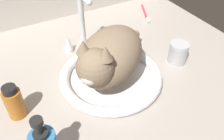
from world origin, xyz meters
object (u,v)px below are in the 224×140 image
(sink_basin, at_px, (112,76))
(metal_jar, at_px, (178,53))
(amber_bottle, at_px, (14,102))
(faucet, at_px, (84,28))
(cat, at_px, (109,57))
(toothbrush, at_px, (145,14))

(sink_basin, xyz_separation_m, metal_jar, (0.25, -0.03, 0.02))
(amber_bottle, relative_size, metal_jar, 1.43)
(faucet, bearing_deg, sink_basin, -90.00)
(sink_basin, xyz_separation_m, faucet, (0.00, 0.21, 0.07))
(sink_basin, height_order, faucet, faucet)
(cat, bearing_deg, sink_basin, 37.36)
(sink_basin, relative_size, cat, 0.95)
(cat, bearing_deg, toothbrush, 41.73)
(toothbrush, bearing_deg, faucet, -163.09)
(cat, distance_m, metal_jar, 0.28)
(faucet, distance_m, metal_jar, 0.35)
(faucet, relative_size, metal_jar, 3.00)
(sink_basin, distance_m, faucet, 0.22)
(faucet, xyz_separation_m, cat, (-0.02, -0.22, 0.02))
(sink_basin, bearing_deg, cat, -142.64)
(metal_jar, xyz_separation_m, toothbrush, (0.10, 0.34, -0.03))
(faucet, relative_size, amber_bottle, 2.10)
(toothbrush, bearing_deg, cat, -138.27)
(cat, relative_size, amber_bottle, 3.28)
(faucet, bearing_deg, toothbrush, 16.91)
(sink_basin, height_order, toothbrush, sink_basin)
(faucet, height_order, cat, faucet)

